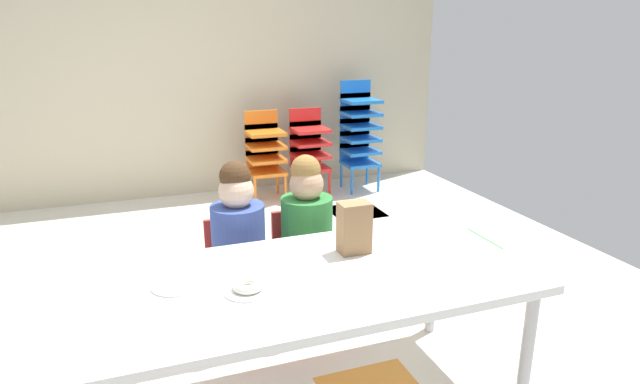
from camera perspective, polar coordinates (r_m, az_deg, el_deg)
ground_plane at (r=3.09m, az=-9.23°, el=-12.86°), size 5.25×4.84×0.02m
back_wall at (r=5.09m, az=-15.69°, el=14.85°), size 5.25×0.10×2.75m
craft_table at (r=2.11m, az=-1.50°, el=-10.08°), size 1.75×0.81×0.61m
seated_child_near_camera at (r=2.64m, az=-8.69°, el=-4.55°), size 0.32×0.32×0.92m
seated_child_middle_seat at (r=2.73m, az=-1.46°, el=-3.66°), size 0.32×0.31×0.92m
kid_chair_orange_stack at (r=4.89m, az=-5.89°, el=4.46°), size 0.32×0.30×0.80m
kid_chair_red_stack at (r=5.01m, az=-1.19°, el=4.85°), size 0.32×0.30×0.80m
kid_chair_blue_stack at (r=5.17m, az=4.14°, el=6.57°), size 0.32×0.30×1.04m
paper_bag_brown at (r=2.26m, az=3.65°, el=-3.80°), size 0.13×0.09×0.22m
paper_plate_near_edge at (r=1.99m, az=-7.63°, el=-10.30°), size 0.18×0.18×0.01m
paper_plate_center_table at (r=2.08m, az=-15.05°, el=-9.53°), size 0.18×0.18×0.01m
donut_powdered_on_plate at (r=1.98m, az=-7.66°, el=-9.76°), size 0.11×0.11×0.03m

